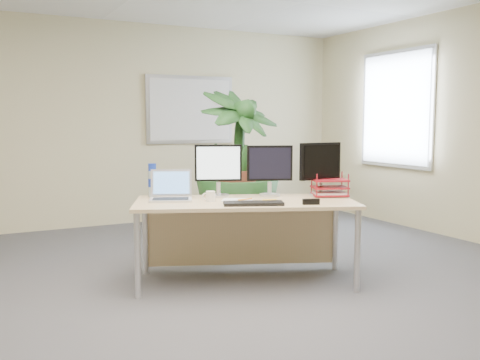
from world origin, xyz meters
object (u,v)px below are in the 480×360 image
monitor_left (218,167)px  laptop (171,193)px  floor_plant (237,182)px  desk (244,216)px  monitor_right (270,167)px

monitor_left → laptop: (-0.44, 0.02, -0.21)m
floor_plant → monitor_left: 0.91m
floor_plant → monitor_left: floor_plant is taller
desk → floor_plant: floor_plant is taller
floor_plant → laptop: bearing=-145.4°
desk → monitor_right: bearing=9.9°
floor_plant → monitor_left: size_ratio=3.21×
desk → monitor_right: (0.29, 0.05, 0.41)m
floor_plant → monitor_left: (-0.54, -0.70, 0.24)m
monitor_right → floor_plant: bearing=82.6°
floor_plant → monitor_right: size_ratio=3.27×
desk → monitor_left: bearing=122.4°
floor_plant → laptop: floor_plant is taller
desk → floor_plant: (0.40, 0.92, 0.18)m
desk → monitor_left: monitor_left is taller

